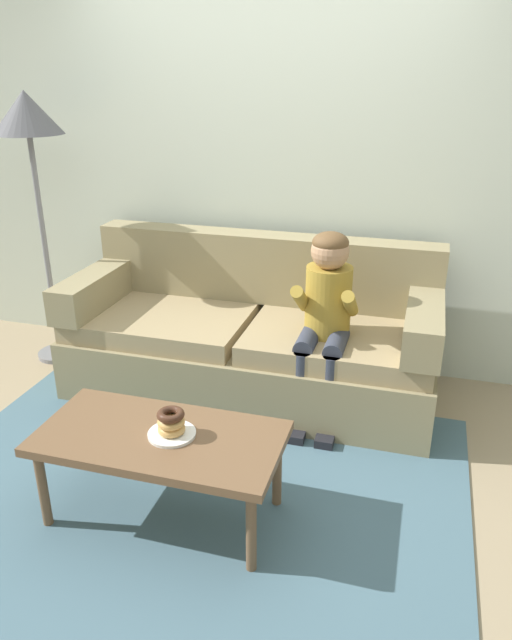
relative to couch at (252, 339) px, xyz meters
The scene contains 12 objects.
ground 0.91m from the couch, 91.49° to the right, with size 10.00×10.00×0.00m, color #9E896B.
wall_back 1.19m from the couch, 92.30° to the left, with size 8.00×0.10×2.80m, color beige.
area_rug 1.15m from the couch, 91.15° to the right, with size 2.68×2.07×0.01m, color #476675.
couch is the anchor object (origin of this frame).
coffee_table 1.27m from the couch, 92.12° to the right, with size 1.08×0.54×0.44m.
person_child 0.62m from the couch, 23.09° to the right, with size 0.34×0.58×1.10m.
plate 1.26m from the couch, 89.64° to the right, with size 0.21×0.21×0.01m, color white.
donut 1.27m from the couch, 89.64° to the right, with size 0.12×0.12×0.04m, color tan.
donut_second 1.27m from the couch, 89.64° to the right, with size 0.12×0.12×0.04m, color tan.
donut_third 1.28m from the couch, 89.64° to the right, with size 0.12×0.12×0.04m, color #422619.
toy_controller 1.02m from the couch, 123.03° to the right, with size 0.23×0.09×0.05m.
floor_lamp 1.90m from the couch, behind, with size 0.44×0.44×1.79m.
Camera 1 is at (0.99, -2.43, 1.91)m, focal length 33.69 mm.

